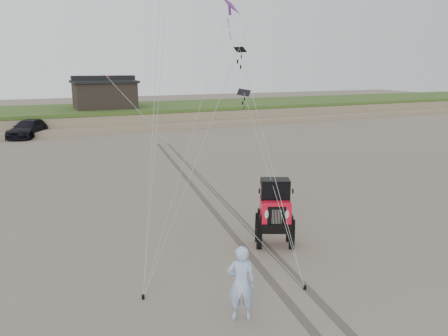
{
  "coord_description": "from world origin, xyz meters",
  "views": [
    {
      "loc": [
        -5.53,
        -10.36,
        6.03
      ],
      "look_at": [
        0.48,
        3.0,
        2.6
      ],
      "focal_mm": 35.0,
      "sensor_mm": 36.0,
      "label": 1
    }
  ],
  "objects_px": {
    "cabin": "(104,93)",
    "truck_c": "(28,129)",
    "jeep": "(275,220)",
    "man": "(241,283)"
  },
  "relations": [
    {
      "from": "jeep",
      "to": "man",
      "type": "height_order",
      "value": "man"
    },
    {
      "from": "truck_c",
      "to": "man",
      "type": "distance_m",
      "value": 33.04
    },
    {
      "from": "truck_c",
      "to": "jeep",
      "type": "relative_size",
      "value": 1.02
    },
    {
      "from": "cabin",
      "to": "jeep",
      "type": "relative_size",
      "value": 1.29
    },
    {
      "from": "jeep",
      "to": "man",
      "type": "xyz_separation_m",
      "value": [
        -3.03,
        -3.52,
        0.02
      ]
    },
    {
      "from": "cabin",
      "to": "truck_c",
      "type": "relative_size",
      "value": 1.26
    },
    {
      "from": "cabin",
      "to": "jeep",
      "type": "height_order",
      "value": "cabin"
    },
    {
      "from": "cabin",
      "to": "truck_c",
      "type": "bearing_deg",
      "value": -141.5
    },
    {
      "from": "cabin",
      "to": "jeep",
      "type": "xyz_separation_m",
      "value": [
        -0.2,
        -35.28,
        -2.31
      ]
    },
    {
      "from": "truck_c",
      "to": "jeep",
      "type": "xyz_separation_m",
      "value": [
        7.4,
        -29.23,
        0.19
      ]
    }
  ]
}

